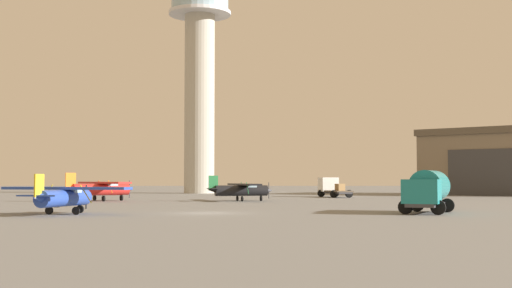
# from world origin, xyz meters

# --- Properties ---
(ground_plane) EXTENTS (400.00, 400.00, 0.00)m
(ground_plane) POSITION_xyz_m (0.00, 0.00, 0.00)
(ground_plane) COLOR slate
(control_tower) EXTENTS (10.73, 10.73, 40.10)m
(control_tower) POSITION_xyz_m (-6.26, 67.83, 22.52)
(control_tower) COLOR #B2AD9E
(control_tower) RESTS_ON ground_plane
(hangar) EXTENTS (28.24, 27.07, 9.98)m
(hangar) POSITION_xyz_m (41.78, 55.54, 5.02)
(hangar) COLOR #7A6B56
(hangar) RESTS_ON ground_plane
(airplane_blue) EXTENTS (9.17, 7.16, 2.71)m
(airplane_blue) POSITION_xyz_m (-9.49, -2.14, 1.26)
(airplane_blue) COLOR #2847A8
(airplane_blue) RESTS_ON ground_plane
(airplane_red) EXTENTS (8.07, 9.10, 3.06)m
(airplane_red) POSITION_xyz_m (-13.58, 26.23, 1.43)
(airplane_red) COLOR red
(airplane_red) RESTS_ON ground_plane
(airplane_black) EXTENTS (7.35, 9.37, 2.78)m
(airplane_black) POSITION_xyz_m (1.78, 26.26, 1.30)
(airplane_black) COLOR black
(airplane_black) RESTS_ON ground_plane
(truck_flatbed_white) EXTENTS (4.27, 7.36, 2.63)m
(truck_flatbed_white) POSITION_xyz_m (13.62, 42.88, 1.28)
(truck_flatbed_white) COLOR #38383D
(truck_flatbed_white) RESTS_ON ground_plane
(truck_fuel_tanker_teal) EXTENTS (4.70, 6.63, 3.02)m
(truck_fuel_tanker_teal) POSITION_xyz_m (15.56, -0.03, 1.66)
(truck_fuel_tanker_teal) COLOR #38383D
(truck_fuel_tanker_teal) RESTS_ON ground_plane
(traffic_cone_near_right) EXTENTS (0.36, 0.36, 0.59)m
(traffic_cone_near_right) POSITION_xyz_m (-13.39, 9.64, 0.29)
(traffic_cone_near_right) COLOR black
(traffic_cone_near_right) RESTS_ON ground_plane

